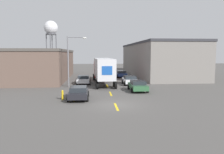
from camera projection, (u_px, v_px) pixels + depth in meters
name	position (u px, v px, depth m)	size (l,w,h in m)	color
ground_plane	(115.00, 105.00, 19.93)	(160.00, 160.00, 0.00)	#4C4947
road_centerline	(111.00, 94.00, 25.33)	(0.20, 15.27, 0.01)	gold
warehouse_left	(30.00, 64.00, 39.70)	(13.72, 21.43, 5.35)	brown
warehouse_right	(156.00, 59.00, 48.02)	(10.44, 30.12, 6.89)	slate
semi_truck	(103.00, 69.00, 33.79)	(3.15, 12.73, 3.91)	#B21919
parked_car_right_far	(121.00, 74.00, 43.06)	(2.07, 4.11, 1.31)	navy
parked_car_right_mid	(130.00, 80.00, 32.91)	(2.07, 4.11, 1.31)	silver
parked_car_right_near	(138.00, 86.00, 27.03)	(2.07, 4.11, 1.31)	#2D5B38
parked_car_left_near	(79.00, 92.00, 22.26)	(2.07, 4.11, 1.31)	black
parked_car_left_far	(83.00, 79.00, 33.59)	(2.07, 4.11, 1.31)	silver
water_tower	(51.00, 29.00, 71.26)	(4.51, 4.51, 15.32)	#47474C
street_lamp	(71.00, 57.00, 30.37)	(2.69, 0.32, 7.04)	slate
fire_hydrant	(63.00, 95.00, 21.98)	(0.22, 0.22, 0.98)	gold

